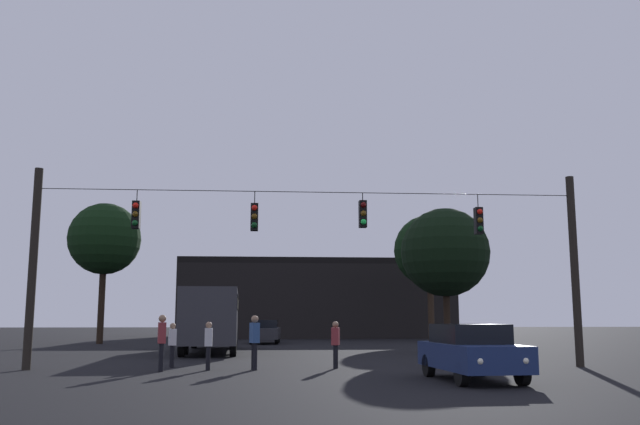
# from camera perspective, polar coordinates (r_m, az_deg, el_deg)

# --- Properties ---
(ground_plane) EXTENTS (168.00, 168.00, 0.00)m
(ground_plane) POSITION_cam_1_polar(r_m,az_deg,el_deg) (32.94, -1.79, -11.81)
(ground_plane) COLOR black
(ground_plane) RESTS_ON ground
(overhead_signal_span) EXTENTS (18.98, 0.44, 6.74)m
(overhead_signal_span) POSITION_cam_1_polar(r_m,az_deg,el_deg) (23.28, -0.75, -3.47)
(overhead_signal_span) COLOR black
(overhead_signal_span) RESTS_ON ground
(city_bus) EXTENTS (2.97, 11.09, 3.00)m
(city_bus) POSITION_cam_1_polar(r_m,az_deg,el_deg) (34.47, -9.11, -8.47)
(city_bus) COLOR #2D2D33
(city_bus) RESTS_ON ground
(car_near_right) EXTENTS (2.05, 4.42, 1.52)m
(car_near_right) POSITION_cam_1_polar(r_m,az_deg,el_deg) (19.19, 12.66, -11.36)
(car_near_right) COLOR navy
(car_near_right) RESTS_ON ground
(car_far_left) EXTENTS (2.02, 4.41, 1.52)m
(car_far_left) POSITION_cam_1_polar(r_m,az_deg,el_deg) (44.69, -4.64, -9.99)
(car_far_left) COLOR #2D2D33
(car_far_left) RESTS_ON ground
(pedestrian_crossing_left) EXTENTS (0.32, 0.41, 1.51)m
(pedestrian_crossing_left) POSITION_cam_1_polar(r_m,az_deg,el_deg) (24.18, -12.39, -10.70)
(pedestrian_crossing_left) COLOR black
(pedestrian_crossing_left) RESTS_ON ground
(pedestrian_crossing_center) EXTENTS (0.35, 0.42, 1.76)m
(pedestrian_crossing_center) POSITION_cam_1_polar(r_m,az_deg,el_deg) (22.54, -5.56, -10.59)
(pedestrian_crossing_center) COLOR black
(pedestrian_crossing_center) RESTS_ON ground
(pedestrian_crossing_right) EXTENTS (0.31, 0.40, 1.78)m
(pedestrian_crossing_right) POSITION_cam_1_polar(r_m,az_deg,el_deg) (22.39, -13.25, -10.38)
(pedestrian_crossing_right) COLOR black
(pedestrian_crossing_right) RESTS_ON ground
(pedestrian_near_bus) EXTENTS (0.26, 0.37, 1.56)m
(pedestrian_near_bus) POSITION_cam_1_polar(r_m,az_deg,el_deg) (22.64, -9.42, -10.85)
(pedestrian_near_bus) COLOR black
(pedestrian_near_bus) RESTS_ON ground
(pedestrian_trailing) EXTENTS (0.32, 0.41, 1.57)m
(pedestrian_trailing) POSITION_cam_1_polar(r_m,az_deg,el_deg) (23.18, 1.32, -10.90)
(pedestrian_trailing) COLOR black
(pedestrian_trailing) RESTS_ON ground
(corner_building) EXTENTS (22.54, 13.11, 6.47)m
(corner_building) POSITION_cam_1_polar(r_m,az_deg,el_deg) (60.38, -0.52, -7.39)
(corner_building) COLOR black
(corner_building) RESTS_ON ground
(tree_left_silhouette) EXTENTS (4.72, 4.72, 9.20)m
(tree_left_silhouette) POSITION_cam_1_polar(r_m,az_deg,el_deg) (46.77, -17.77, -2.17)
(tree_left_silhouette) COLOR black
(tree_left_silhouette) RESTS_ON ground
(tree_behind_building) EXTENTS (4.34, 4.34, 7.03)m
(tree_behind_building) POSITION_cam_1_polar(r_m,az_deg,el_deg) (33.68, 10.54, -3.35)
(tree_behind_building) COLOR black
(tree_behind_building) RESTS_ON ground
(tree_right_far) EXTENTS (5.03, 5.03, 8.90)m
(tree_right_far) POSITION_cam_1_polar(r_m,az_deg,el_deg) (48.32, 9.25, -3.21)
(tree_right_far) COLOR #2D2116
(tree_right_far) RESTS_ON ground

